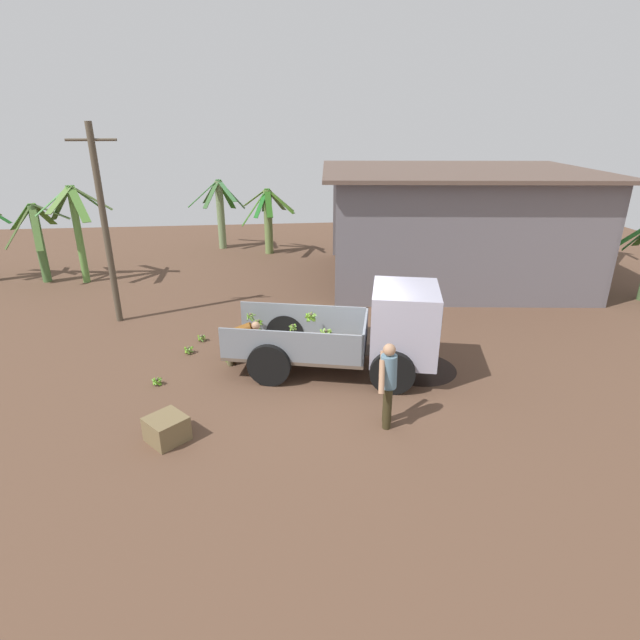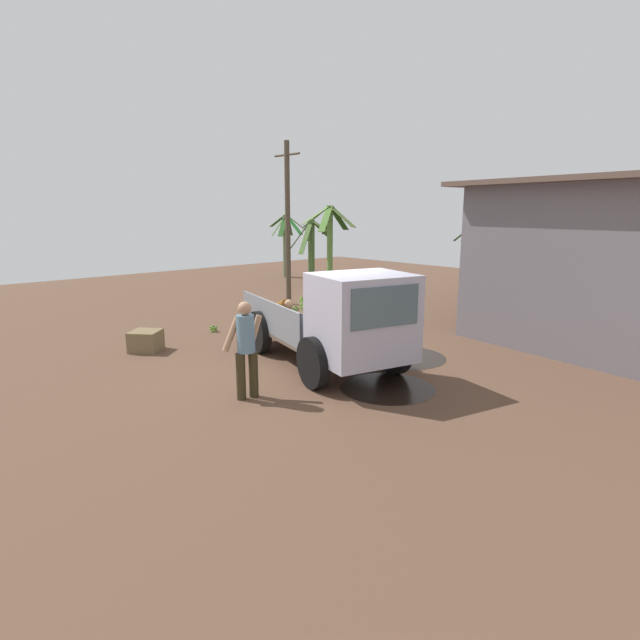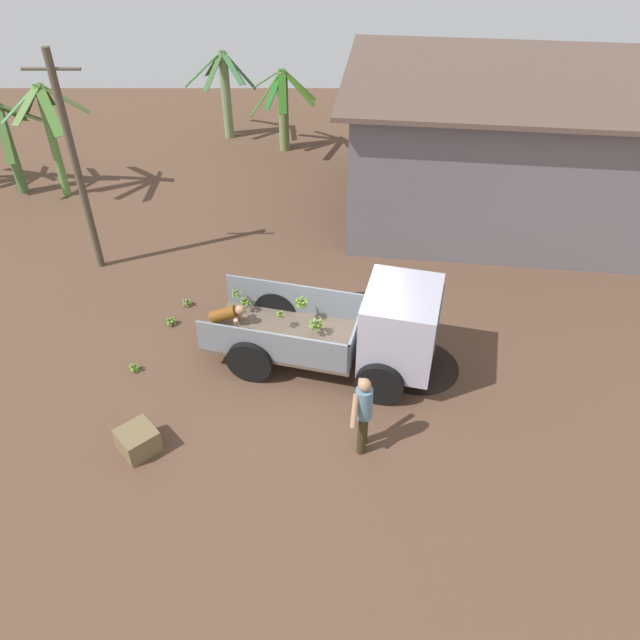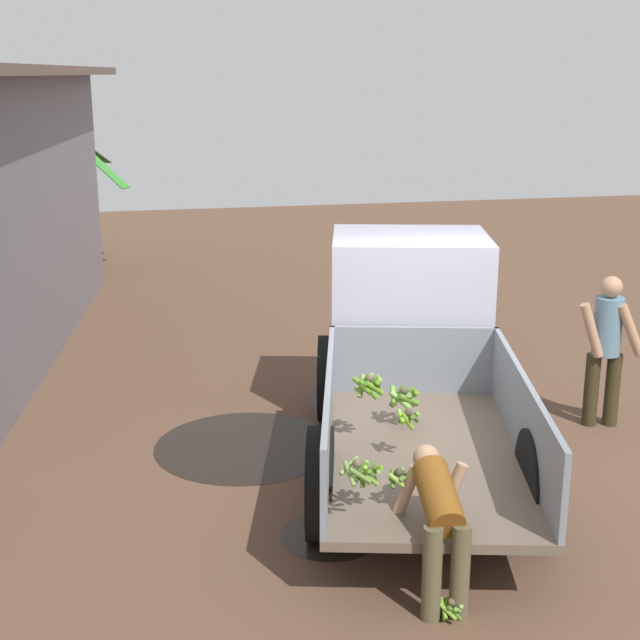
# 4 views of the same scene
# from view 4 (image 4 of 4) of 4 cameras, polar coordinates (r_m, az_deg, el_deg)

# --- Properties ---
(ground) EXTENTS (36.00, 36.00, 0.00)m
(ground) POSITION_cam_4_polar(r_m,az_deg,el_deg) (9.13, 6.25, -9.11)
(ground) COLOR brown
(mud_patch_0) EXTENTS (1.74, 1.74, 0.01)m
(mud_patch_0) POSITION_cam_4_polar(r_m,az_deg,el_deg) (10.81, 3.78, -5.03)
(mud_patch_0) COLOR black
(mud_patch_0) RESTS_ON ground
(mud_patch_1) EXTENTS (0.85, 0.85, 0.01)m
(mud_patch_1) POSITION_cam_4_polar(r_m,az_deg,el_deg) (7.78, 0.65, -13.64)
(mud_patch_1) COLOR black
(mud_patch_1) RESTS_ON ground
(mud_patch_2) EXTENTS (1.91, 1.91, 0.01)m
(mud_patch_2) POSITION_cam_4_polar(r_m,az_deg,el_deg) (9.51, -4.83, -8.02)
(mud_patch_2) COLOR black
(mud_patch_2) RESTS_ON ground
(cargo_truck) EXTENTS (4.98, 2.87, 2.08)m
(cargo_truck) POSITION_cam_4_polar(r_m,az_deg,el_deg) (9.57, 5.88, -1.03)
(cargo_truck) COLOR brown
(cargo_truck) RESTS_ON ground
(banana_palm_2) EXTENTS (3.18, 2.02, 2.68)m
(banana_palm_2) POSITION_cam_4_polar(r_m,az_deg,el_deg) (18.55, -15.63, 7.74)
(banana_palm_2) COLOR #476236
(banana_palm_2) RESTS_ON ground
(person_foreground_visitor) EXTENTS (0.45, 0.74, 1.70)m
(person_foreground_visitor) POSITION_cam_4_polar(r_m,az_deg,el_deg) (10.19, 17.86, -1.48)
(person_foreground_visitor) COLOR #332C18
(person_foreground_visitor) RESTS_ON ground
(person_worker_loading) EXTENTS (0.81, 0.65, 1.07)m
(person_worker_loading) POSITION_cam_4_polar(r_m,az_deg,el_deg) (6.70, 7.57, -12.39)
(person_worker_loading) COLOR brown
(person_worker_loading) RESTS_ON ground
(banana_bunch_on_ground_1) EXTENTS (0.20, 0.22, 0.17)m
(banana_bunch_on_ground_1) POSITION_cam_4_polar(r_m,az_deg,el_deg) (6.77, 8.42, -17.73)
(banana_bunch_on_ground_1) COLOR brown
(banana_bunch_on_ground_1) RESTS_ON ground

